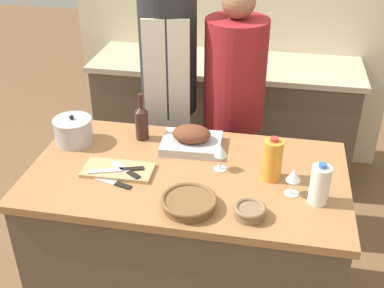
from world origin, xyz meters
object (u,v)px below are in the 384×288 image
(condiment_bottle_short, at_px, (236,46))
(person_cook_guest, at_px, (233,107))
(milk_jug, at_px, (320,185))
(wine_glass_left, at_px, (221,152))
(roasting_pan, at_px, (192,139))
(knife_bread, at_px, (112,182))
(wine_bottle_green, at_px, (142,121))
(mixing_bowl, at_px, (250,211))
(knife_paring, at_px, (126,170))
(wicker_basket, at_px, (189,202))
(person_cook_aproned, at_px, (169,88))
(knife_chef, at_px, (118,170))
(cutting_board, at_px, (118,170))
(juice_jug, at_px, (272,160))
(condiment_bottle_tall, at_px, (148,39))
(wine_glass_right, at_px, (294,176))
(stock_pot, at_px, (73,131))

(condiment_bottle_short, bearing_deg, person_cook_guest, -84.69)
(milk_jug, height_order, wine_glass_left, milk_jug)
(roasting_pan, distance_m, knife_bread, 0.49)
(roasting_pan, relative_size, wine_bottle_green, 1.22)
(mixing_bowl, distance_m, knife_paring, 0.64)
(knife_paring, distance_m, knife_bread, 0.10)
(roasting_pan, height_order, milk_jug, milk_jug)
(wicker_basket, height_order, wine_glass_left, wine_glass_left)
(wine_bottle_green, height_order, person_cook_aproned, person_cook_aproned)
(knife_chef, bearing_deg, milk_jug, -2.98)
(cutting_board, relative_size, wine_bottle_green, 1.31)
(cutting_board, bearing_deg, knife_paring, -14.69)
(juice_jug, height_order, condiment_bottle_tall, same)
(mixing_bowl, relative_size, wine_glass_right, 1.07)
(person_cook_aproned, bearing_deg, wine_glass_right, -57.69)
(cutting_board, height_order, condiment_bottle_short, condiment_bottle_short)
(wicker_basket, bearing_deg, person_cook_guest, 85.90)
(stock_pot, height_order, milk_jug, milk_jug)
(milk_jug, height_order, condiment_bottle_short, milk_jug)
(wicker_basket, xyz_separation_m, person_cook_guest, (0.07, 1.04, -0.04))
(knife_paring, bearing_deg, wicker_basket, -30.07)
(stock_pot, relative_size, condiment_bottle_short, 1.27)
(mixing_bowl, distance_m, juice_jug, 0.32)
(cutting_board, distance_m, knife_bread, 0.10)
(stock_pot, bearing_deg, knife_chef, -37.21)
(wine_glass_left, bearing_deg, mixing_bowl, -63.07)
(stock_pot, height_order, wine_bottle_green, wine_bottle_green)
(roasting_pan, bearing_deg, person_cook_guest, 73.47)
(cutting_board, height_order, wine_glass_right, wine_glass_right)
(wine_glass_left, xyz_separation_m, wine_glass_right, (0.34, -0.14, -0.00))
(cutting_board, height_order, mixing_bowl, mixing_bowl)
(cutting_board, relative_size, person_cook_aproned, 0.19)
(mixing_bowl, xyz_separation_m, person_cook_aproned, (-0.59, 1.06, 0.05))
(roasting_pan, height_order, wicker_basket, roasting_pan)
(wine_glass_left, bearing_deg, wicker_basket, -105.71)
(wicker_basket, height_order, cutting_board, wicker_basket)
(wine_glass_left, distance_m, condiment_bottle_tall, 1.73)
(juice_jug, relative_size, person_cook_guest, 0.13)
(person_cook_guest, bearing_deg, wine_bottle_green, -138.29)
(condiment_bottle_tall, relative_size, person_cook_guest, 0.12)
(cutting_board, height_order, stock_pot, stock_pot)
(cutting_board, height_order, knife_bread, cutting_board)
(stock_pot, bearing_deg, cutting_board, -35.84)
(wicker_basket, distance_m, person_cook_guest, 1.04)
(wicker_basket, relative_size, knife_bread, 1.12)
(mixing_bowl, distance_m, knife_chef, 0.68)
(person_cook_aproned, relative_size, person_cook_guest, 1.09)
(mixing_bowl, relative_size, condiment_bottle_short, 0.87)
(milk_jug, relative_size, wine_glass_right, 1.52)
(wine_glass_right, distance_m, condiment_bottle_short, 1.75)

